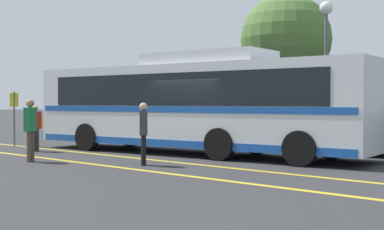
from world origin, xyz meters
The scene contains 14 objects.
ground_plane centered at (0.00, 0.00, 0.00)m, with size 220.00×220.00×0.00m, color #2D2D30.
lane_strip_0 centered at (-0.72, -1.79, 0.00)m, with size 0.20×32.51×0.01m, color gold.
lane_strip_1 centered at (-0.72, -3.73, 0.00)m, with size 0.20×32.51×0.01m, color gold.
curb_strip centered at (-0.72, 6.24, 0.07)m, with size 40.51×0.36×0.15m, color #99999E.
transit_bus centered at (-0.70, 0.41, 1.74)m, with size 13.00×3.91×3.45m.
parked_car_0 centered at (-13.01, 4.59, 0.77)m, with size 4.94×2.19×1.54m.
parked_car_1 centered at (-7.02, 4.35, 0.77)m, with size 4.08×2.16×1.56m.
parked_car_2 centered at (-1.04, 4.54, 0.75)m, with size 4.72×2.13×1.46m.
pedestrian_0 centered at (0.43, -2.92, 1.01)m, with size 0.46×0.45×1.77m.
pedestrian_1 centered at (-2.73, -4.58, 1.08)m, with size 0.40×0.47×1.87m.
pedestrian_2 centered at (-5.63, -2.64, 0.94)m, with size 0.26×0.44×1.66m.
bus_stop_sign centered at (-8.39, -1.88, 1.40)m, with size 0.08×0.40×2.21m.
street_lamp centered at (0.83, 7.01, 4.53)m, with size 0.55×0.55×5.97m.
tree_1 centered at (-3.11, 10.21, 4.98)m, with size 4.60×4.60×7.29m.
Camera 1 is at (11.50, -13.21, 1.78)m, focal length 50.00 mm.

